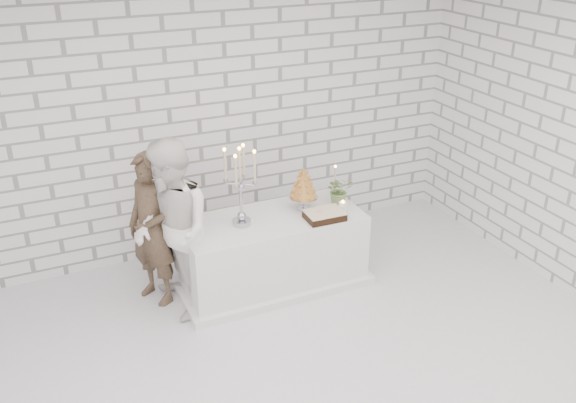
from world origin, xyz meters
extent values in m
cube|color=silver|center=(0.00, 0.00, 0.00)|extent=(6.00, 5.00, 0.01)
cube|color=white|center=(0.00, 0.00, 3.00)|extent=(6.00, 5.00, 0.01)
cube|color=white|center=(0.00, 2.50, 1.50)|extent=(6.00, 0.01, 3.00)
cube|color=white|center=(0.37, 1.45, 0.38)|extent=(1.80, 0.80, 0.75)
imported|color=#3A2C20|center=(-0.77, 1.67, 0.77)|extent=(0.59, 0.67, 1.53)
imported|color=white|center=(-0.64, 1.38, 0.86)|extent=(0.68, 0.86, 1.72)
cube|color=black|center=(0.83, 1.21, 0.79)|extent=(0.38, 0.27, 0.08)
cylinder|color=white|center=(1.05, 1.25, 0.81)|extent=(0.09, 0.09, 0.12)
cylinder|color=#CBB693|center=(1.18, 1.66, 0.91)|extent=(0.06, 0.06, 0.32)
imported|color=#5F7641|center=(1.13, 1.47, 0.90)|extent=(0.31, 0.28, 0.30)
camera|label=1|loc=(-1.77, -3.63, 3.54)|focal=39.22mm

